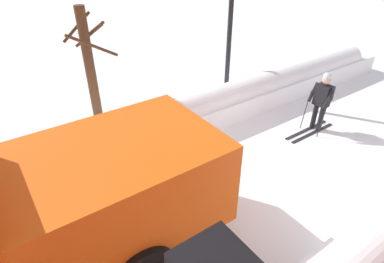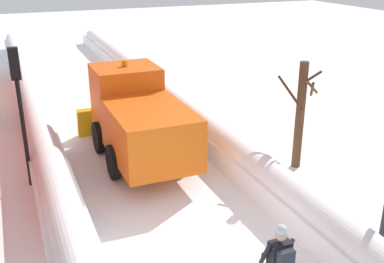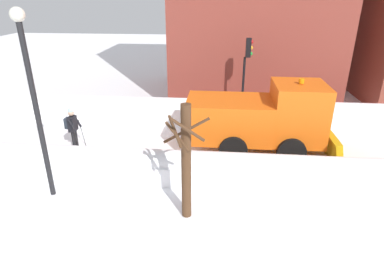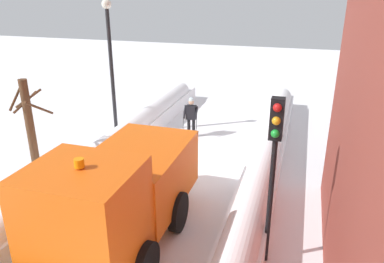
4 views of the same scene
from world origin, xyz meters
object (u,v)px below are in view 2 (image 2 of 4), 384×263
Objects in this scene: plow_truck at (138,118)px; bare_tree_near at (300,113)px; skier at (279,261)px; traffic_light_pole at (18,91)px.

bare_tree_near is (4.56, -2.57, 0.36)m from plow_truck.
bare_tree_near is (4.03, 5.18, 0.83)m from skier.
traffic_light_pole is at bearing -172.47° from plow_truck.
bare_tree_near is (8.13, -2.09, -1.08)m from traffic_light_pole.
traffic_light_pole is at bearing 119.41° from skier.
traffic_light_pole is (-3.57, -0.47, 1.44)m from plow_truck.
plow_truck is 1.72× the size of bare_tree_near.
plow_truck reaches higher than skier.
traffic_light_pole is 1.19× the size of bare_tree_near.
traffic_light_pole is (-4.10, 7.27, 1.91)m from skier.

